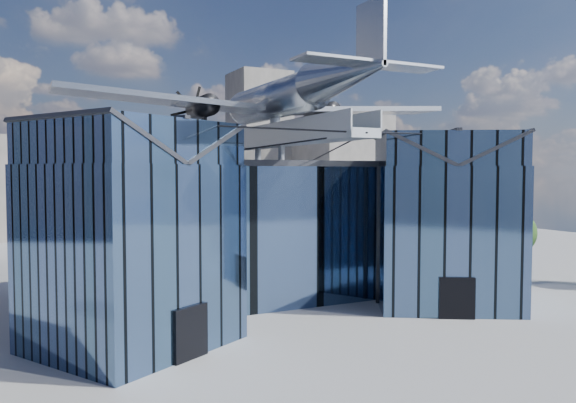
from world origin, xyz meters
name	(u,v)px	position (x,y,z in m)	size (l,w,h in m)	color
ground_plane	(302,318)	(0.00, 0.00, 0.00)	(120.00, 120.00, 0.00)	gray
museum	(264,222)	(0.00, 5.82, 5.54)	(32.88, 24.50, 17.60)	#405C83
bg_towers	(148,166)	(1.45, 50.49, 10.01)	(77.00, 24.50, 26.00)	slate
tree_side_e	(514,233)	(22.05, 3.37, 3.96)	(4.42, 4.42, 5.85)	#302013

